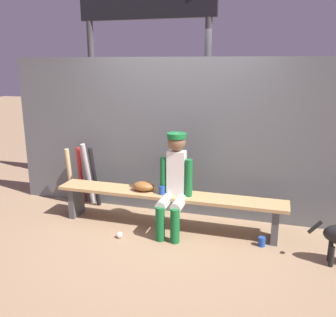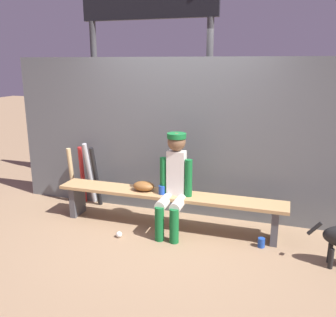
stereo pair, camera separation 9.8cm
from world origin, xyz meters
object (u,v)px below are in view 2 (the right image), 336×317
Objects in this scene: baseball_glove at (144,186)px; baseball at (119,234)px; cup_on_ground at (261,243)px; bat_aluminum_silver at (90,174)px; dugout_bench at (168,200)px; bat_aluminum_black at (96,177)px; scoreboard at (152,16)px; bat_wood_natural at (72,176)px; player_seated at (174,181)px; bat_aluminum_red at (82,175)px; cup_on_bench at (162,190)px.

baseball_glove is 3.78× the size of baseball.
bat_aluminum_silver is at bearing 166.75° from cup_on_ground.
baseball_glove is 1.09m from bat_aluminum_silver.
dugout_bench is 1.25m from bat_aluminum_black.
bat_aluminum_black is 0.24× the size of scoreboard.
bat_wood_natural is 2.62m from scoreboard.
baseball_glove is (-0.43, 0.11, -0.15)m from player_seated.
bat_aluminum_red is at bearing 163.96° from dugout_bench.
bat_aluminum_black is at bearing -26.98° from bat_aluminum_silver.
cup_on_ground is at bearing -4.09° from player_seated.
player_seated is 1.43× the size of bat_aluminum_red.
baseball_glove is at bearing -21.16° from bat_aluminum_black.
bat_aluminum_black is at bearing 158.84° from baseball_glove.
bat_aluminum_silver is 0.28m from bat_wood_natural.
baseball is at bearing -148.29° from player_seated.
bat_aluminum_silver reaches higher than cup_on_bench.
bat_aluminum_silver reaches higher than bat_wood_natural.
player_seated is 0.92m from baseball.
bat_wood_natural is at bearing -137.41° from scoreboard.
player_seated is 4.39× the size of baseball_glove.
scoreboard is at bearing 44.98° from bat_aluminum_red.
cup_on_bench is at bearing 162.44° from player_seated.
bat_wood_natural is at bearing 165.13° from cup_on_bench.
bat_wood_natural is (-0.27, -0.05, -0.04)m from bat_aluminum_silver.
baseball_glove is 0.68m from baseball.
bat_aluminum_black is 2.46m from cup_on_ground.
player_seated is at bearing -44.68° from dugout_bench.
bat_aluminum_silver reaches higher than dugout_bench.
cup_on_ground is at bearing -10.99° from bat_wood_natural.
bat_wood_natural is 7.69× the size of cup_on_ground.
player_seated is at bearing -19.64° from bat_aluminum_silver.
cup_on_bench is at bearing -14.87° from bat_wood_natural.
baseball is (1.00, -0.89, -0.39)m from bat_aluminum_red.
baseball_glove is at bearing -22.00° from bat_aluminum_silver.
bat_aluminum_black is 2.48m from scoreboard.
baseball is 1.67m from cup_on_ground.
bat_wood_natural reaches higher than baseball.
cup_on_bench is at bearing -19.92° from bat_aluminum_silver.
cup_on_ground is 3.51m from scoreboard.
dugout_bench is 39.49× the size of baseball.
baseball is at bearing -35.81° from bat_wood_natural.
baseball_glove is 1.58m from cup_on_ground.
baseball_glove is 1.34m from bat_wood_natural.
bat_aluminum_black reaches higher than baseball.
bat_aluminum_red reaches higher than baseball.
bat_aluminum_red is (-0.13, 0.01, -0.04)m from bat_aluminum_silver.
baseball_glove is 0.31× the size of bat_aluminum_black.
baseball_glove is at bearing 72.59° from baseball.
cup_on_bench is at bearing 173.98° from cup_on_ground.
player_seated reaches higher than cup_on_ground.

